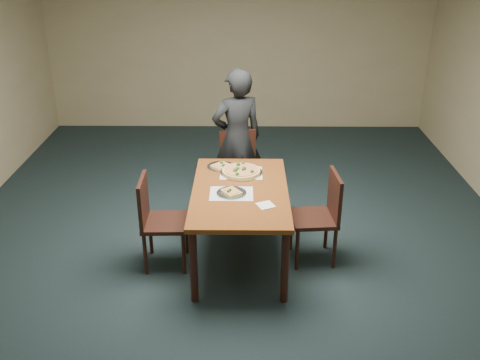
{
  "coord_description": "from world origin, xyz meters",
  "views": [
    {
      "loc": [
        0.11,
        -4.46,
        2.95
      ],
      "look_at": [
        0.07,
        0.05,
        0.85
      ],
      "focal_mm": 40.0,
      "sensor_mm": 36.0,
      "label": 1
    }
  ],
  "objects_px": {
    "slice_plate_near": "(231,192)",
    "slice_plate_far": "(221,166)",
    "dining_table": "(240,198)",
    "pizza_pan": "(241,171)",
    "diner": "(237,139)",
    "chair_right": "(322,212)",
    "chair_far": "(239,166)",
    "chair_left": "(156,217)"
  },
  "relations": [
    {
      "from": "slice_plate_near",
      "to": "slice_plate_far",
      "type": "relative_size",
      "value": 1.0
    },
    {
      "from": "dining_table",
      "to": "pizza_pan",
      "type": "height_order",
      "value": "pizza_pan"
    },
    {
      "from": "diner",
      "to": "slice_plate_far",
      "type": "xyz_separation_m",
      "value": [
        -0.16,
        -0.68,
        -0.05
      ]
    },
    {
      "from": "chair_right",
      "to": "diner",
      "type": "distance_m",
      "value": 1.5
    },
    {
      "from": "chair_far",
      "to": "chair_right",
      "type": "height_order",
      "value": "same"
    },
    {
      "from": "diner",
      "to": "slice_plate_far",
      "type": "relative_size",
      "value": 5.77
    },
    {
      "from": "dining_table",
      "to": "pizza_pan",
      "type": "relative_size",
      "value": 3.55
    },
    {
      "from": "chair_far",
      "to": "diner",
      "type": "bearing_deg",
      "value": 91.84
    },
    {
      "from": "chair_far",
      "to": "chair_right",
      "type": "relative_size",
      "value": 1.0
    },
    {
      "from": "dining_table",
      "to": "diner",
      "type": "height_order",
      "value": "diner"
    },
    {
      "from": "chair_left",
      "to": "diner",
      "type": "xyz_separation_m",
      "value": [
        0.74,
        1.32,
        0.29
      ]
    },
    {
      "from": "chair_far",
      "to": "pizza_pan",
      "type": "distance_m",
      "value": 0.76
    },
    {
      "from": "dining_table",
      "to": "chair_left",
      "type": "relative_size",
      "value": 1.65
    },
    {
      "from": "chair_far",
      "to": "diner",
      "type": "xyz_separation_m",
      "value": [
        -0.02,
        0.11,
        0.29
      ]
    },
    {
      "from": "chair_far",
      "to": "slice_plate_near",
      "type": "height_order",
      "value": "chair_far"
    },
    {
      "from": "diner",
      "to": "slice_plate_far",
      "type": "bearing_deg",
      "value": 57.23
    },
    {
      "from": "chair_right",
      "to": "chair_left",
      "type": "bearing_deg",
      "value": -91.0
    },
    {
      "from": "dining_table",
      "to": "pizza_pan",
      "type": "xyz_separation_m",
      "value": [
        0.01,
        0.38,
        0.11
      ]
    },
    {
      "from": "dining_table",
      "to": "slice_plate_far",
      "type": "distance_m",
      "value": 0.58
    },
    {
      "from": "chair_far",
      "to": "chair_left",
      "type": "height_order",
      "value": "same"
    },
    {
      "from": "chair_far",
      "to": "slice_plate_near",
      "type": "xyz_separation_m",
      "value": [
        -0.06,
        -1.18,
        0.25
      ]
    },
    {
      "from": "chair_far",
      "to": "chair_left",
      "type": "xyz_separation_m",
      "value": [
        -0.76,
        -1.2,
        0.0
      ]
    },
    {
      "from": "diner",
      "to": "slice_plate_far",
      "type": "distance_m",
      "value": 0.7
    },
    {
      "from": "diner",
      "to": "pizza_pan",
      "type": "relative_size",
      "value": 3.82
    },
    {
      "from": "pizza_pan",
      "to": "dining_table",
      "type": "bearing_deg",
      "value": -91.19
    },
    {
      "from": "slice_plate_near",
      "to": "slice_plate_far",
      "type": "distance_m",
      "value": 0.63
    },
    {
      "from": "chair_far",
      "to": "slice_plate_far",
      "type": "xyz_separation_m",
      "value": [
        -0.18,
        -0.56,
        0.25
      ]
    },
    {
      "from": "dining_table",
      "to": "slice_plate_near",
      "type": "xyz_separation_m",
      "value": [
        -0.08,
        -0.09,
        0.11
      ]
    },
    {
      "from": "dining_table",
      "to": "chair_left",
      "type": "xyz_separation_m",
      "value": [
        -0.79,
        -0.11,
        -0.14
      ]
    },
    {
      "from": "slice_plate_near",
      "to": "chair_right",
      "type": "bearing_deg",
      "value": 5.49
    },
    {
      "from": "slice_plate_far",
      "to": "chair_left",
      "type": "bearing_deg",
      "value": -132.38
    },
    {
      "from": "chair_left",
      "to": "pizza_pan",
      "type": "relative_size",
      "value": 2.15
    },
    {
      "from": "pizza_pan",
      "to": "slice_plate_near",
      "type": "xyz_separation_m",
      "value": [
        -0.09,
        -0.47,
        -0.01
      ]
    },
    {
      "from": "pizza_pan",
      "to": "slice_plate_far",
      "type": "relative_size",
      "value": 1.51
    },
    {
      "from": "diner",
      "to": "pizza_pan",
      "type": "height_order",
      "value": "diner"
    },
    {
      "from": "chair_left",
      "to": "chair_right",
      "type": "height_order",
      "value": "same"
    },
    {
      "from": "dining_table",
      "to": "slice_plate_far",
      "type": "bearing_deg",
      "value": 111.06
    },
    {
      "from": "slice_plate_near",
      "to": "diner",
      "type": "bearing_deg",
      "value": 88.49
    },
    {
      "from": "diner",
      "to": "slice_plate_far",
      "type": "height_order",
      "value": "diner"
    },
    {
      "from": "chair_far",
      "to": "slice_plate_far",
      "type": "height_order",
      "value": "chair_far"
    },
    {
      "from": "dining_table",
      "to": "chair_right",
      "type": "bearing_deg",
      "value": -0.23
    },
    {
      "from": "chair_left",
      "to": "diner",
      "type": "bearing_deg",
      "value": -30.87
    }
  ]
}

